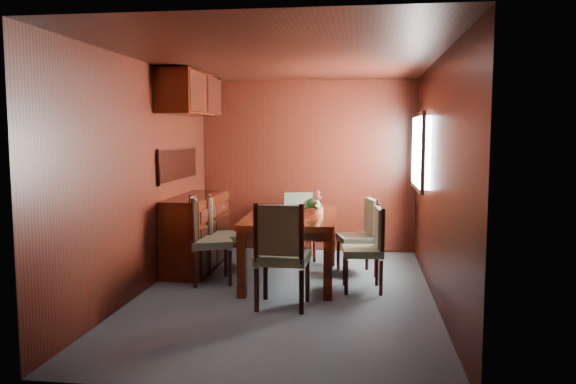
# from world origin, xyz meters

# --- Properties ---
(ground) EXTENTS (4.50, 4.50, 0.00)m
(ground) POSITION_xyz_m (0.00, 0.00, 0.00)
(ground) COLOR #3A464F
(ground) RESTS_ON ground
(room_shell) EXTENTS (3.06, 4.52, 2.41)m
(room_shell) POSITION_xyz_m (-0.10, 0.33, 1.63)
(room_shell) COLOR black
(room_shell) RESTS_ON ground
(sideboard) EXTENTS (0.48, 1.40, 0.90)m
(sideboard) POSITION_xyz_m (-1.25, 1.00, 0.45)
(sideboard) COLOR #340F06
(sideboard) RESTS_ON ground
(dining_table) EXTENTS (1.05, 1.63, 0.75)m
(dining_table) POSITION_xyz_m (-0.02, 0.58, 0.64)
(dining_table) COLOR #340F06
(dining_table) RESTS_ON ground
(chair_left_near) EXTENTS (0.58, 0.59, 0.97)m
(chair_left_near) POSITION_xyz_m (-0.97, 0.34, 0.54)
(chair_left_near) COLOR black
(chair_left_near) RESTS_ON ground
(chair_left_far) EXTENTS (0.50, 0.52, 0.92)m
(chair_left_far) POSITION_xyz_m (-0.93, 0.85, 0.51)
(chair_left_far) COLOR black
(chair_left_far) RESTS_ON ground
(chair_right_near) EXTENTS (0.44, 0.46, 0.90)m
(chair_right_near) POSITION_xyz_m (0.85, 0.27, 0.50)
(chair_right_near) COLOR black
(chair_right_near) RESTS_ON ground
(chair_right_far) EXTENTS (0.52, 0.53, 0.91)m
(chair_right_far) POSITION_xyz_m (0.78, 0.96, 0.51)
(chair_right_far) COLOR black
(chair_right_far) RESTS_ON ground
(chair_head) EXTENTS (0.51, 0.49, 1.03)m
(chair_head) POSITION_xyz_m (0.02, -0.49, 0.57)
(chair_head) COLOR black
(chair_head) RESTS_ON ground
(chair_foot) EXTENTS (0.50, 0.48, 0.89)m
(chair_foot) POSITION_xyz_m (-0.06, 1.72, 0.49)
(chair_foot) COLOR black
(chair_foot) RESTS_ON ground
(flower_centerpiece) EXTENTS (0.25, 0.25, 0.25)m
(flower_centerpiece) POSITION_xyz_m (0.21, 0.71, 0.87)
(flower_centerpiece) COLOR #BE5C3A
(flower_centerpiece) RESTS_ON dining_table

